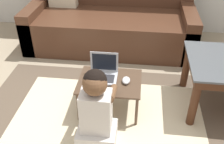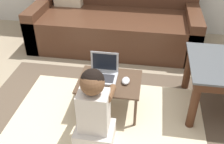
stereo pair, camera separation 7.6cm
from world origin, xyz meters
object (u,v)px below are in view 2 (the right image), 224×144
(laptop, at_px, (103,74))
(computer_mouse, at_px, (126,81))
(couch, at_px, (114,23))
(person_seated, at_px, (94,111))
(laptop_desk, at_px, (109,84))

(laptop, height_order, computer_mouse, laptop)
(couch, xyz_separation_m, person_seated, (0.11, -1.70, 0.04))
(laptop_desk, relative_size, person_seated, 0.80)
(couch, height_order, laptop, couch)
(couch, bearing_deg, laptop_desk, -83.20)
(couch, xyz_separation_m, computer_mouse, (0.30, -1.31, 0.06))
(laptop_desk, xyz_separation_m, computer_mouse, (0.14, -0.00, 0.05))
(couch, height_order, person_seated, couch)
(couch, height_order, computer_mouse, couch)
(laptop, bearing_deg, couch, 94.25)
(person_seated, bearing_deg, computer_mouse, 63.87)
(laptop, relative_size, computer_mouse, 2.36)
(laptop, relative_size, person_seated, 0.36)
(computer_mouse, xyz_separation_m, person_seated, (-0.19, -0.39, -0.02))
(laptop, distance_m, computer_mouse, 0.21)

